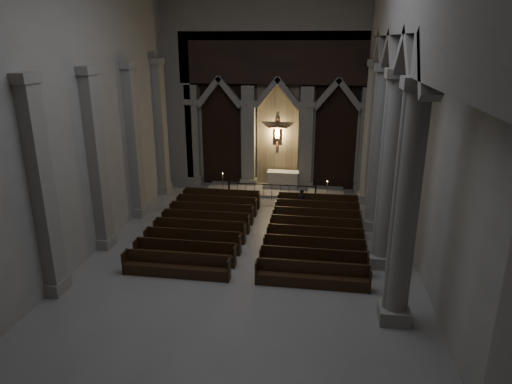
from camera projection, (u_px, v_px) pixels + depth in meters
room at (244, 82)px, 16.17m from camera, size 24.00×24.10×12.00m
sanctuary_wall at (278, 82)px, 27.30m from camera, size 14.00×0.77×12.00m
right_arcade at (399, 74)px, 16.56m from camera, size 1.00×24.00×12.00m
left_pilasters at (118, 153)px, 21.58m from camera, size 0.60×13.00×8.03m
sanctuary_step at (275, 190)px, 28.50m from camera, size 8.50×2.60×0.15m
altar at (283, 179)px, 28.81m from camera, size 1.99×0.80×1.01m
altar_rail at (272, 189)px, 26.74m from camera, size 5.21×0.09×1.02m
candle_stand_left at (223, 191)px, 27.26m from camera, size 0.26×0.26×1.55m
candle_stand_right at (327, 197)px, 26.45m from camera, size 0.22×0.22×1.33m
pews at (258, 232)px, 21.68m from camera, size 9.78×8.67×0.98m
worshipper at (302, 201)px, 25.03m from camera, size 0.46×0.31×1.26m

